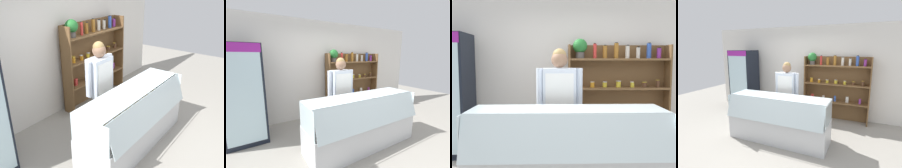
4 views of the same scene
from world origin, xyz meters
TOP-DOWN VIEW (x-y plane):
  - ground_plane at (0.00, 0.00)m, footprint 12.00×12.00m
  - back_wall at (0.00, 1.98)m, footprint 6.80×0.10m
  - shelving_unit at (0.78, 1.72)m, footprint 1.79×0.29m
  - deli_display_case at (-0.13, 0.06)m, footprint 2.23×0.75m
  - shop_clerk at (-0.21, 0.70)m, footprint 0.64×0.25m

SIDE VIEW (x-z plane):
  - ground_plane at x=0.00m, z-range 0.00..0.00m
  - deli_display_case at x=-0.13m, z-range -0.19..0.82m
  - shop_clerk at x=-0.21m, z-range 0.16..1.88m
  - shelving_unit at x=0.78m, z-range 0.12..2.05m
  - back_wall at x=0.00m, z-range 0.00..2.70m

